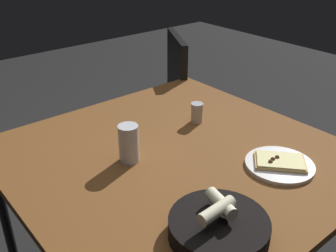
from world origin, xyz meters
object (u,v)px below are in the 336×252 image
object	(u,v)px
dining_table	(177,165)
bread_basket	(219,227)
beer_glass	(129,145)
chair_near	(158,101)
pizza_plate	(280,164)
pepper_shaker	(197,114)

from	to	relation	value
dining_table	bread_basket	distance (m)	0.45
dining_table	bread_basket	size ratio (longest dim) A/B	4.26
beer_glass	chair_near	bearing A→B (deg)	135.77
pizza_plate	beer_glass	bearing A→B (deg)	-134.11
pizza_plate	chair_near	distance (m)	1.16
bread_basket	chair_near	bearing A→B (deg)	148.43
bread_basket	pepper_shaker	distance (m)	0.70
beer_glass	dining_table	bearing A→B (deg)	64.70
pizza_plate	pepper_shaker	world-z (taller)	pepper_shaker
bread_basket	beer_glass	xyz separation A→B (m)	(-0.48, 0.03, 0.03)
pepper_shaker	pizza_plate	bearing A→B (deg)	-2.29
pepper_shaker	chair_near	bearing A→B (deg)	155.18
pizza_plate	chair_near	bearing A→B (deg)	163.79
chair_near	pepper_shaker	bearing A→B (deg)	-24.82
beer_glass	pizza_plate	bearing A→B (deg)	45.89
dining_table	pizza_plate	size ratio (longest dim) A/B	4.89
bread_basket	dining_table	bearing A→B (deg)	153.99
dining_table	beer_glass	size ratio (longest dim) A/B	8.39
chair_near	pizza_plate	bearing A→B (deg)	-16.21
pepper_shaker	chair_near	world-z (taller)	chair_near
dining_table	beer_glass	distance (m)	0.21
beer_glass	chair_near	xyz separation A→B (m)	(-0.72, 0.70, -0.27)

